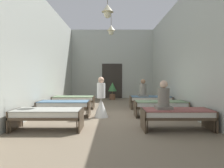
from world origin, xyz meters
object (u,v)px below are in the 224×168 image
object	(u,v)px
bed_left_row_1	(64,105)
bed_right_row_1	(160,105)
nurse_near_aisle	(101,103)
bed_right_row_0	(176,114)
bed_left_row_2	(74,99)
patient_seated_secondary	(163,98)
bed_right_row_2	(150,99)
bed_left_row_0	(48,114)
patient_seated_primary	(143,90)
potted_plant	(112,89)

from	to	relation	value
bed_left_row_1	bed_right_row_1	distance (m)	3.58
bed_right_row_1	nurse_near_aisle	bearing A→B (deg)	-176.68
bed_right_row_0	bed_left_row_2	xyz separation A→B (m)	(-3.58, 3.80, 0.00)
patient_seated_secondary	bed_right_row_0	bearing A→B (deg)	-9.94
bed_right_row_1	bed_right_row_2	distance (m)	1.90
bed_right_row_1	bed_right_row_2	size ratio (longest dim) A/B	1.00
bed_left_row_0	patient_seated_primary	size ratio (longest dim) A/B	2.37
bed_left_row_1	bed_right_row_0	bearing A→B (deg)	-27.95
bed_left_row_2	bed_right_row_2	world-z (taller)	same
bed_left_row_0	bed_right_row_1	distance (m)	4.05
bed_right_row_0	nurse_near_aisle	xyz separation A→B (m)	(-2.19, 1.77, 0.09)
bed_left_row_1	bed_right_row_2	world-z (taller)	same
patient_seated_secondary	potted_plant	bearing A→B (deg)	100.73
bed_right_row_2	nurse_near_aisle	distance (m)	2.99
potted_plant	nurse_near_aisle	bearing A→B (deg)	-94.23
bed_left_row_1	potted_plant	xyz separation A→B (m)	(1.81, 5.65, 0.26)
bed_left_row_2	patient_seated_primary	world-z (taller)	patient_seated_primary
nurse_near_aisle	patient_seated_secondary	bearing A→B (deg)	-119.61
bed_left_row_1	nurse_near_aisle	xyz separation A→B (m)	(1.39, -0.13, 0.09)
nurse_near_aisle	potted_plant	bearing A→B (deg)	9.02
bed_right_row_1	patient_seated_secondary	size ratio (longest dim) A/B	2.37
bed_right_row_2	bed_right_row_1	bearing A→B (deg)	-90.00
bed_right_row_2	potted_plant	xyz separation A→B (m)	(-1.77, 3.75, 0.26)
bed_right_row_1	bed_left_row_2	bearing A→B (deg)	152.05
bed_left_row_1	nurse_near_aisle	world-z (taller)	nurse_near_aisle
bed_right_row_2	potted_plant	world-z (taller)	potted_plant
bed_right_row_0	patient_seated_primary	bearing A→B (deg)	95.27
bed_left_row_2	nurse_near_aisle	distance (m)	2.46
bed_left_row_1	nurse_near_aisle	distance (m)	1.40
potted_plant	bed_right_row_2	bearing A→B (deg)	-64.72
bed_right_row_0	bed_right_row_2	size ratio (longest dim) A/B	1.00
nurse_near_aisle	patient_seated_secondary	distance (m)	2.54
potted_plant	bed_right_row_0	bearing A→B (deg)	-76.81
bed_right_row_1	bed_left_row_2	distance (m)	4.05
bed_left_row_1	nurse_near_aisle	size ratio (longest dim) A/B	1.28
bed_left_row_2	potted_plant	distance (m)	4.17
bed_left_row_2	patient_seated_primary	size ratio (longest dim) A/B	2.37
patient_seated_secondary	potted_plant	distance (m)	7.62
bed_left_row_1	bed_left_row_2	distance (m)	1.90
bed_left_row_0	bed_right_row_1	world-z (taller)	same
bed_left_row_0	bed_left_row_2	world-z (taller)	same
bed_right_row_0	potted_plant	world-z (taller)	potted_plant
bed_right_row_0	bed_left_row_0	bearing A→B (deg)	180.00
patient_seated_primary	bed_left_row_1	bearing A→B (deg)	-149.62
nurse_near_aisle	bed_right_row_1	bearing A→B (deg)	-73.44
bed_left_row_2	bed_left_row_0	bearing A→B (deg)	-90.00
potted_plant	bed_left_row_1	bearing A→B (deg)	-107.80
bed_right_row_1	bed_left_row_2	size ratio (longest dim) A/B	1.00
bed_left_row_2	patient_seated_secondary	distance (m)	4.96
bed_right_row_2	bed_left_row_1	bearing A→B (deg)	-152.05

